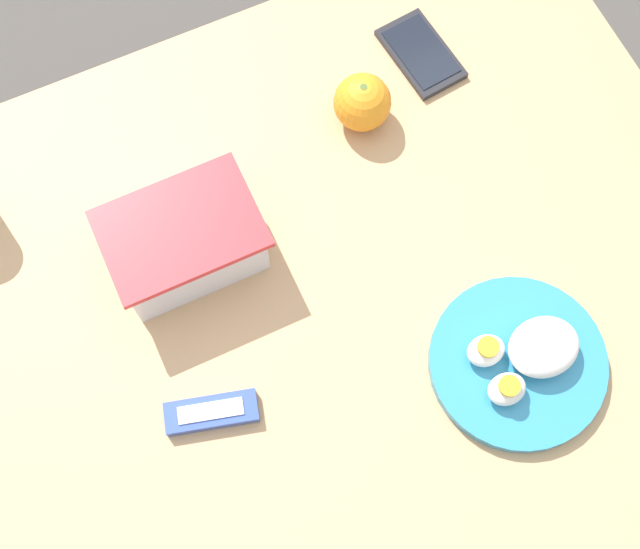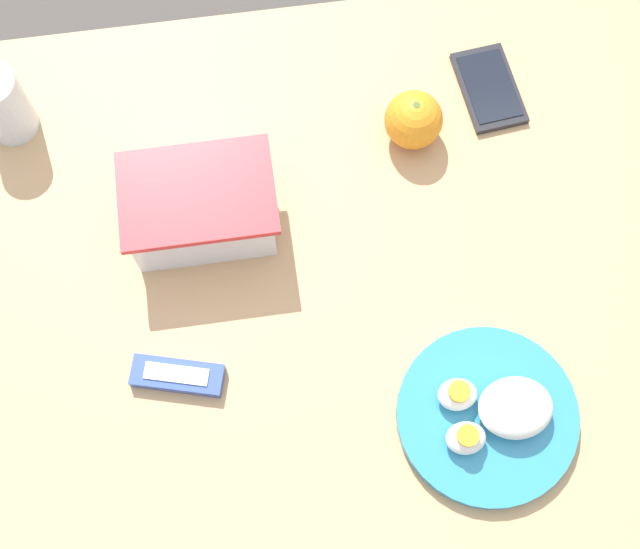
{
  "view_description": "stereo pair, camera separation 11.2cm",
  "coord_description": "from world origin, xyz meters",
  "px_view_note": "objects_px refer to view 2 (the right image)",
  "views": [
    {
      "loc": [
        -0.15,
        -0.32,
        1.81
      ],
      "look_at": [
        0.01,
        0.03,
        0.75
      ],
      "focal_mm": 50.0,
      "sensor_mm": 36.0,
      "label": 1
    },
    {
      "loc": [
        -0.04,
        -0.35,
        1.81
      ],
      "look_at": [
        0.01,
        0.03,
        0.75
      ],
      "focal_mm": 50.0,
      "sensor_mm": 36.0,
      "label": 2
    }
  ],
  "objects_px": {
    "candy_bar": "(177,376)",
    "orange_fruit": "(414,120)",
    "cell_phone": "(489,88)",
    "drinking_glass": "(2,104)",
    "food_container": "(201,209)",
    "rice_plate": "(491,414)"
  },
  "relations": [
    {
      "from": "food_container",
      "to": "cell_phone",
      "type": "relative_size",
      "value": 1.42
    },
    {
      "from": "food_container",
      "to": "candy_bar",
      "type": "relative_size",
      "value": 1.62
    },
    {
      "from": "rice_plate",
      "to": "cell_phone",
      "type": "xyz_separation_m",
      "value": [
        0.09,
        0.45,
        -0.01
      ]
    },
    {
      "from": "rice_plate",
      "to": "drinking_glass",
      "type": "xyz_separation_m",
      "value": [
        -0.57,
        0.49,
        0.04
      ]
    },
    {
      "from": "food_container",
      "to": "orange_fruit",
      "type": "height_order",
      "value": "food_container"
    },
    {
      "from": "food_container",
      "to": "orange_fruit",
      "type": "xyz_separation_m",
      "value": [
        0.29,
        0.09,
        -0.0
      ]
    },
    {
      "from": "candy_bar",
      "to": "cell_phone",
      "type": "xyz_separation_m",
      "value": [
        0.46,
        0.35,
        -0.0
      ]
    },
    {
      "from": "food_container",
      "to": "cell_phone",
      "type": "bearing_deg",
      "value": 19.45
    },
    {
      "from": "candy_bar",
      "to": "drinking_glass",
      "type": "distance_m",
      "value": 0.44
    },
    {
      "from": "candy_bar",
      "to": "orange_fruit",
      "type": "bearing_deg",
      "value": 40.66
    },
    {
      "from": "cell_phone",
      "to": "rice_plate",
      "type": "bearing_deg",
      "value": -101.65
    },
    {
      "from": "cell_phone",
      "to": "drinking_glass",
      "type": "height_order",
      "value": "drinking_glass"
    },
    {
      "from": "orange_fruit",
      "to": "rice_plate",
      "type": "height_order",
      "value": "orange_fruit"
    },
    {
      "from": "orange_fruit",
      "to": "drinking_glass",
      "type": "xyz_separation_m",
      "value": [
        -0.54,
        0.09,
        0.01
      ]
    },
    {
      "from": "orange_fruit",
      "to": "cell_phone",
      "type": "xyz_separation_m",
      "value": [
        0.12,
        0.05,
        -0.03
      ]
    },
    {
      "from": "food_container",
      "to": "drinking_glass",
      "type": "height_order",
      "value": "drinking_glass"
    },
    {
      "from": "orange_fruit",
      "to": "drinking_glass",
      "type": "height_order",
      "value": "drinking_glass"
    },
    {
      "from": "cell_phone",
      "to": "drinking_glass",
      "type": "relative_size",
      "value": 1.26
    },
    {
      "from": "orange_fruit",
      "to": "cell_phone",
      "type": "relative_size",
      "value": 0.58
    },
    {
      "from": "food_container",
      "to": "drinking_glass",
      "type": "relative_size",
      "value": 1.79
    },
    {
      "from": "orange_fruit",
      "to": "cell_phone",
      "type": "height_order",
      "value": "orange_fruit"
    },
    {
      "from": "drinking_glass",
      "to": "cell_phone",
      "type": "bearing_deg",
      "value": -3.23
    }
  ]
}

